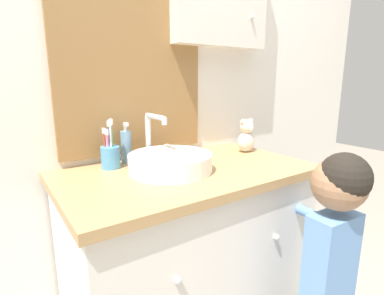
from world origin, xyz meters
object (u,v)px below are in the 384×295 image
object	(u,v)px
sink_basin	(170,161)
teddy_bear	(246,136)
soap_dispenser	(126,146)
child_figure	(331,251)
toothbrush_holder	(110,156)

from	to	relation	value
sink_basin	teddy_bear	xyz separation A→B (m)	(0.47, 0.06, 0.04)
soap_dispenser	teddy_bear	world-z (taller)	soap_dispenser
child_figure	teddy_bear	size ratio (longest dim) A/B	5.98
soap_dispenser	teddy_bear	size ratio (longest dim) A/B	1.06
toothbrush_holder	teddy_bear	distance (m)	0.67
toothbrush_holder	soap_dispenser	size ratio (longest dim) A/B	1.14
sink_basin	toothbrush_holder	bearing A→B (deg)	137.59
sink_basin	soap_dispenser	distance (m)	0.23
sink_basin	toothbrush_holder	size ratio (longest dim) A/B	1.90
child_figure	toothbrush_holder	bearing A→B (deg)	129.28
child_figure	teddy_bear	world-z (taller)	teddy_bear
child_figure	soap_dispenser	bearing A→B (deg)	122.92
sink_basin	soap_dispenser	size ratio (longest dim) A/B	2.16
sink_basin	teddy_bear	distance (m)	0.48
toothbrush_holder	teddy_bear	xyz separation A→B (m)	(0.66, -0.10, 0.03)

